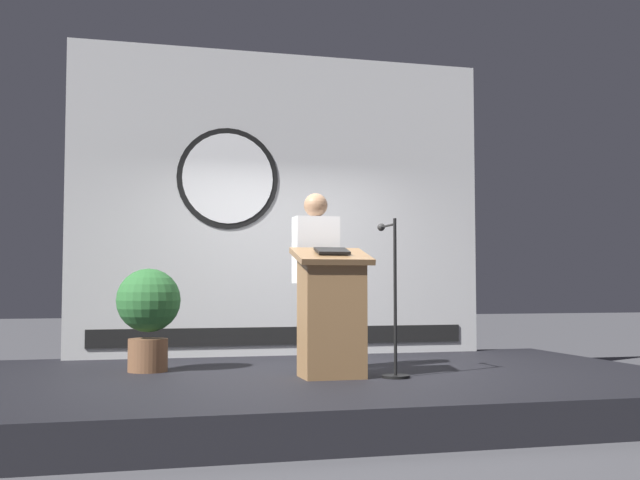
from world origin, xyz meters
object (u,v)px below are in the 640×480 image
Objects in this scene: potted_plant at (148,309)px; microphone_stand at (393,322)px; podium at (332,314)px; speaker_person at (316,280)px.

microphone_stand is at bearing -25.16° from potted_plant.
speaker_person is at bearing 92.47° from podium.
microphone_stand is 2.25m from potted_plant.
speaker_person is (-0.02, 0.48, 0.29)m from podium.
potted_plant is at bearing 150.41° from podium.
speaker_person reaches higher than microphone_stand.
microphone_stand is (0.55, -0.58, -0.36)m from speaker_person.
podium is 1.19× the size of potted_plant.
microphone_stand is at bearing -46.68° from speaker_person.
speaker_person reaches higher than potted_plant.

